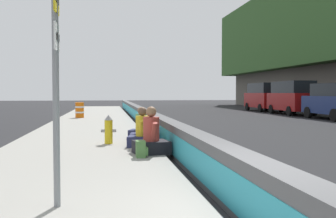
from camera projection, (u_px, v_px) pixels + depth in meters
name	position (u px, v px, depth m)	size (l,w,h in m)	color
jersey_barrier	(263.00, 197.00, 4.68)	(76.00, 0.45, 0.85)	#545456
route_sign_post	(56.00, 53.00, 5.17)	(0.44, 0.09, 3.60)	gray
fire_hydrant	(109.00, 129.00, 11.69)	(0.26, 0.46, 0.88)	gold
seated_person_foreground	(151.00, 139.00, 9.82)	(0.87, 0.97, 1.20)	black
seated_person_middle	(142.00, 134.00, 11.08)	(0.84, 0.94, 1.14)	#23284C
seated_person_rear	(143.00, 132.00, 12.03)	(0.75, 0.85, 1.06)	#23284C
seated_person_far	(141.00, 128.00, 13.19)	(0.86, 0.93, 1.06)	#23284C
backpack	(141.00, 149.00, 9.26)	(0.32, 0.28, 0.40)	#4C7A3D
construction_barrel	(80.00, 110.00, 23.82)	(0.54, 0.54, 0.95)	orange
parked_car_fourth	(335.00, 101.00, 23.95)	(4.82, 2.11, 2.28)	navy
parked_car_midline	(292.00, 97.00, 29.38)	(5.15, 2.21, 2.56)	maroon
parked_car_far	(264.00, 96.00, 34.86)	(5.14, 2.18, 2.56)	maroon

